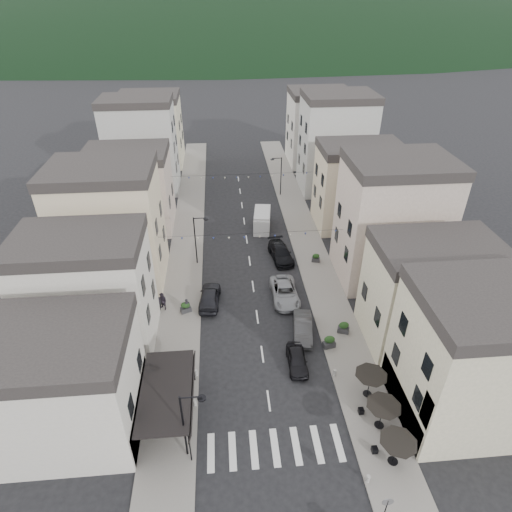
% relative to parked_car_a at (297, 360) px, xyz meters
% --- Properties ---
extents(ground, '(700.00, 700.00, 0.00)m').
position_rel_parked_car_a_xyz_m(ground, '(-2.80, -9.46, -0.67)').
color(ground, black).
rests_on(ground, ground).
extents(sidewalk_left, '(4.00, 76.00, 0.12)m').
position_rel_parked_car_a_xyz_m(sidewalk_left, '(-10.30, 22.54, -0.61)').
color(sidewalk_left, slate).
rests_on(sidewalk_left, ground).
extents(sidewalk_right, '(4.00, 76.00, 0.12)m').
position_rel_parked_car_a_xyz_m(sidewalk_right, '(4.70, 22.54, -0.61)').
color(sidewalk_right, slate).
rests_on(sidewalk_right, ground).
extents(hill_backdrop, '(640.00, 360.00, 70.00)m').
position_rel_parked_car_a_xyz_m(hill_backdrop, '(-2.80, 290.54, -0.67)').
color(hill_backdrop, black).
rests_on(hill_backdrop, ground).
extents(boutique_building, '(12.00, 8.00, 8.00)m').
position_rel_parked_car_a_xyz_m(boutique_building, '(-18.30, -4.46, 3.33)').
color(boutique_building, beige).
rests_on(boutique_building, ground).
extents(bistro_building, '(10.00, 8.00, 10.00)m').
position_rel_parked_car_a_xyz_m(bistro_building, '(11.70, -5.46, 4.33)').
color(bistro_building, '#B8B392').
rests_on(bistro_building, ground).
extents(boutique_awning, '(3.77, 7.50, 3.28)m').
position_rel_parked_car_a_xyz_m(boutique_awning, '(-10.05, -4.46, 2.44)').
color(boutique_awning, black).
rests_on(boutique_awning, ground).
extents(buildings_row_left, '(10.20, 54.16, 14.00)m').
position_rel_parked_car_a_xyz_m(buildings_row_left, '(-17.30, 28.29, 5.45)').
color(buildings_row_left, beige).
rests_on(buildings_row_left, ground).
extents(buildings_row_right, '(10.20, 54.16, 14.50)m').
position_rel_parked_car_a_xyz_m(buildings_row_right, '(11.70, 27.13, 5.65)').
color(buildings_row_right, '#B8B392').
rests_on(buildings_row_right, ground).
extents(cafe_terrace, '(2.50, 8.10, 2.53)m').
position_rel_parked_car_a_xyz_m(cafe_terrace, '(4.90, -6.66, 1.68)').
color(cafe_terrace, black).
rests_on(cafe_terrace, ground).
extents(streetlamp_left_near, '(1.70, 0.56, 6.00)m').
position_rel_parked_car_a_xyz_m(streetlamp_left_near, '(-8.62, -7.46, 3.03)').
color(streetlamp_left_near, black).
rests_on(streetlamp_left_near, ground).
extents(streetlamp_left_far, '(1.70, 0.56, 6.00)m').
position_rel_parked_car_a_xyz_m(streetlamp_left_far, '(-8.62, 16.54, 3.03)').
color(streetlamp_left_far, black).
rests_on(streetlamp_left_far, ground).
extents(streetlamp_right_far, '(1.70, 0.56, 6.00)m').
position_rel_parked_car_a_xyz_m(streetlamp_right_far, '(3.02, 34.54, 3.03)').
color(streetlamp_right_far, black).
rests_on(streetlamp_right_far, ground).
extents(traffic_sign, '(0.70, 0.07, 2.70)m').
position_rel_parked_car_a_xyz_m(traffic_sign, '(3.00, -12.96, 1.25)').
color(traffic_sign, black).
rests_on(traffic_sign, ground).
extents(bollards, '(11.66, 10.26, 0.60)m').
position_rel_parked_car_a_xyz_m(bollards, '(-2.80, -3.96, -0.25)').
color(bollards, gray).
rests_on(bollards, ground).
extents(bunting_near, '(19.00, 0.28, 0.62)m').
position_rel_parked_car_a_xyz_m(bunting_near, '(-2.80, 12.54, 4.98)').
color(bunting_near, black).
rests_on(bunting_near, ground).
extents(bunting_far, '(19.00, 0.28, 0.62)m').
position_rel_parked_car_a_xyz_m(bunting_far, '(-2.80, 28.54, 4.98)').
color(bunting_far, black).
rests_on(bunting_far, ground).
extents(parked_car_a, '(1.67, 3.98, 1.34)m').
position_rel_parked_car_a_xyz_m(parked_car_a, '(0.00, 0.00, 0.00)').
color(parked_car_a, black).
rests_on(parked_car_a, ground).
extents(parked_car_b, '(2.25, 4.85, 1.54)m').
position_rel_parked_car_a_xyz_m(parked_car_b, '(1.16, 3.74, 0.10)').
color(parked_car_b, '#353537').
rests_on(parked_car_b, ground).
extents(parked_car_c, '(2.69, 5.71, 1.58)m').
position_rel_parked_car_a_xyz_m(parked_car_c, '(0.27, 9.18, 0.12)').
color(parked_car_c, gray).
rests_on(parked_car_c, ground).
extents(parked_car_d, '(2.91, 5.66, 1.57)m').
position_rel_parked_car_a_xyz_m(parked_car_d, '(0.89, 16.77, 0.11)').
color(parked_car_d, black).
rests_on(parked_car_d, ground).
extents(parked_car_e, '(2.44, 5.07, 1.67)m').
position_rel_parked_car_a_xyz_m(parked_car_e, '(-7.40, 9.08, 0.16)').
color(parked_car_e, black).
rests_on(parked_car_e, ground).
extents(delivery_van, '(2.75, 5.44, 2.49)m').
position_rel_parked_car_a_xyz_m(delivery_van, '(-0.54, 24.47, 0.55)').
color(delivery_van, '#BDBDBF').
rests_on(delivery_van, ground).
extents(pedestrian_a, '(0.67, 0.58, 1.56)m').
position_rel_parked_car_a_xyz_m(pedestrian_a, '(-9.58, 7.73, 0.23)').
color(pedestrian_a, black).
rests_on(pedestrian_a, sidewalk_left).
extents(pedestrian_b, '(1.19, 1.16, 1.93)m').
position_rel_parked_car_a_xyz_m(pedestrian_b, '(-12.00, 8.37, 0.41)').
color(pedestrian_b, black).
rests_on(pedestrian_b, sidewalk_left).
extents(planter_la, '(1.02, 0.78, 1.02)m').
position_rel_parked_car_a_xyz_m(planter_la, '(-11.20, -3.77, -0.06)').
color(planter_la, '#2A2A2C').
rests_on(planter_la, sidewalk_left).
extents(planter_lb, '(1.16, 0.89, 1.15)m').
position_rel_parked_car_a_xyz_m(planter_lb, '(-9.76, 7.80, 0.00)').
color(planter_lb, '#2B2B2E').
rests_on(planter_lb, sidewalk_left).
extents(planter_ra, '(1.19, 0.81, 1.22)m').
position_rel_parked_car_a_xyz_m(planter_ra, '(3.20, 1.81, 0.04)').
color(planter_ra, '#2A2A2C').
rests_on(planter_ra, sidewalk_right).
extents(planter_rb, '(1.19, 0.92, 1.18)m').
position_rel_parked_car_a_xyz_m(planter_rb, '(4.96, 3.57, 0.02)').
color(planter_rb, '#2B2B2E').
rests_on(planter_rb, sidewalk_right).
extents(planter_rc, '(1.02, 0.72, 1.04)m').
position_rel_parked_car_a_xyz_m(planter_rc, '(4.86, 15.59, -0.05)').
color(planter_rc, '#2D2D2F').
rests_on(planter_rc, sidewalk_right).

